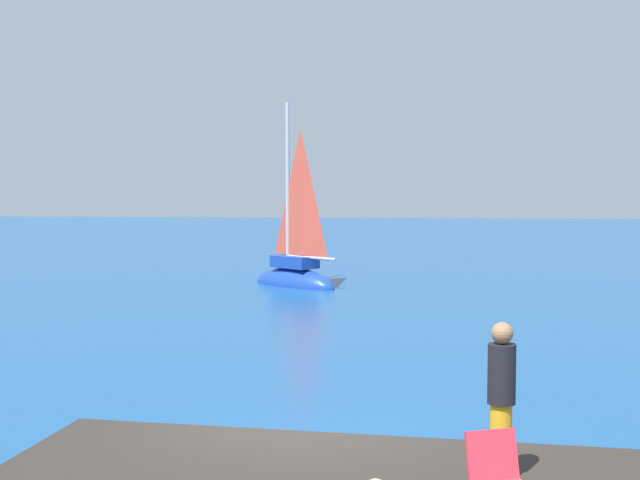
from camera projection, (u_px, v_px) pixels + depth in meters
The scene contains 4 objects.
ground_plane at pixel (304, 473), 10.96m from camera, with size 160.00×160.00×0.00m, color navy.
sailboat_near at pixel (295, 275), 30.88m from camera, with size 3.77×3.40×7.23m.
person_standing at pixel (501, 397), 8.56m from camera, with size 0.28×0.28×1.62m.
beach_chair at pixel (499, 475), 7.51m from camera, with size 0.66×0.72×0.80m.
Camera 1 is at (1.18, -10.68, 3.71)m, focal length 48.18 mm.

